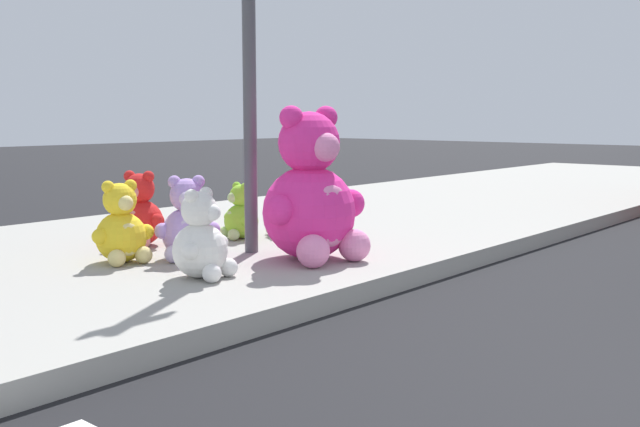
# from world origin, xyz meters

# --- Properties ---
(sidewalk) EXTENTS (28.00, 4.40, 0.15)m
(sidewalk) POSITION_xyz_m (0.00, 5.20, 0.07)
(sidewalk) COLOR #9E9B93
(sidewalk) RESTS_ON ground_plane
(sign_pole) EXTENTS (0.56, 0.11, 3.20)m
(sign_pole) POSITION_xyz_m (1.00, 4.40, 1.85)
(sign_pole) COLOR #4C4C51
(sign_pole) RESTS_ON sidewalk
(plush_pink_large) EXTENTS (0.92, 0.85, 1.21)m
(plush_pink_large) POSITION_xyz_m (1.10, 3.81, 0.63)
(plush_pink_large) COLOR #F22D93
(plush_pink_large) RESTS_ON sidewalk
(plush_white) EXTENTS (0.48, 0.45, 0.63)m
(plush_white) POSITION_xyz_m (0.09, 3.95, 0.40)
(plush_white) COLOR white
(plush_white) RESTS_ON sidewalk
(plush_lavender) EXTENTS (0.47, 0.48, 0.67)m
(plush_lavender) POSITION_xyz_m (0.46, 4.57, 0.42)
(plush_lavender) COLOR #B28CD8
(plush_lavender) RESTS_ON sidewalk
(plush_lime) EXTENTS (0.37, 0.40, 0.52)m
(plush_lime) POSITION_xyz_m (1.41, 4.99, 0.36)
(plush_lime) COLOR #8CD133
(plush_lime) RESTS_ON sidewalk
(plush_brown) EXTENTS (0.34, 0.35, 0.49)m
(plush_brown) POSITION_xyz_m (1.89, 4.86, 0.34)
(plush_brown) COLOR olive
(plush_brown) RESTS_ON sidewalk
(plush_red) EXTENTS (0.47, 0.47, 0.66)m
(plush_red) POSITION_xyz_m (0.57, 5.36, 0.41)
(plush_red) COLOR red
(plush_red) RESTS_ON sidewalk
(plush_yellow) EXTENTS (0.49, 0.45, 0.64)m
(plush_yellow) POSITION_xyz_m (0.04, 4.84, 0.41)
(plush_yellow) COLOR yellow
(plush_yellow) RESTS_ON sidewalk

